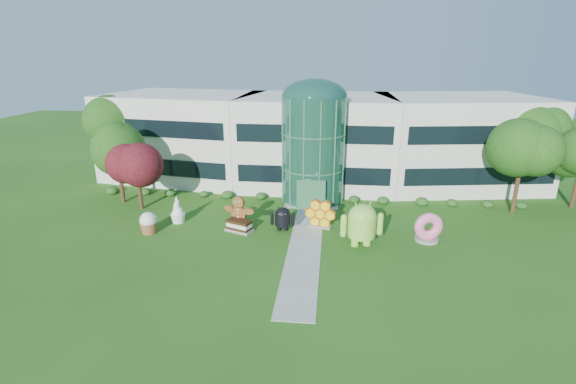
# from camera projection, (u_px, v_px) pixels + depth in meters

# --- Properties ---
(ground) EXTENTS (140.00, 140.00, 0.00)m
(ground) POSITION_uv_depth(u_px,v_px,m) (304.00, 254.00, 29.74)
(ground) COLOR #215114
(ground) RESTS_ON ground
(building) EXTENTS (46.00, 15.00, 9.30)m
(building) POSITION_uv_depth(u_px,v_px,m) (316.00, 140.00, 45.22)
(building) COLOR beige
(building) RESTS_ON ground
(atrium) EXTENTS (6.00, 6.00, 9.80)m
(atrium) POSITION_uv_depth(u_px,v_px,m) (313.00, 150.00, 39.49)
(atrium) COLOR #194738
(atrium) RESTS_ON ground
(walkway) EXTENTS (2.40, 20.00, 0.04)m
(walkway) POSITION_uv_depth(u_px,v_px,m) (306.00, 242.00, 31.62)
(walkway) COLOR #9E9E93
(walkway) RESTS_ON ground
(tree_red) EXTENTS (4.00, 4.00, 6.00)m
(tree_red) POSITION_uv_depth(u_px,v_px,m) (138.00, 177.00, 37.43)
(tree_red) COLOR #3F0C14
(tree_red) RESTS_ON ground
(trees_backdrop) EXTENTS (52.00, 8.00, 8.40)m
(trees_backdrop) POSITION_uv_depth(u_px,v_px,m) (314.00, 154.00, 40.65)
(trees_backdrop) COLOR #1D4511
(trees_backdrop) RESTS_ON ground
(android_green) EXTENTS (3.76, 2.94, 3.79)m
(android_green) POSITION_uv_depth(u_px,v_px,m) (362.00, 222.00, 30.49)
(android_green) COLOR #90CF42
(android_green) RESTS_ON ground
(android_black) EXTENTS (2.15, 1.56, 2.30)m
(android_black) POSITION_uv_depth(u_px,v_px,m) (283.00, 217.00, 33.35)
(android_black) COLOR black
(android_black) RESTS_ON ground
(donut) EXTENTS (2.35, 1.39, 2.30)m
(donut) POSITION_uv_depth(u_px,v_px,m) (428.00, 227.00, 31.53)
(donut) COLOR #E75881
(donut) RESTS_ON ground
(gingerbread) EXTENTS (3.18, 1.95, 2.75)m
(gingerbread) POSITION_uv_depth(u_px,v_px,m) (239.00, 212.00, 33.83)
(gingerbread) COLOR maroon
(gingerbread) RESTS_ON ground
(ice_cream_sandwich) EXTENTS (2.39, 1.80, 0.96)m
(ice_cream_sandwich) POSITION_uv_depth(u_px,v_px,m) (239.00, 226.00, 33.39)
(ice_cream_sandwich) COLOR black
(ice_cream_sandwich) RESTS_ON ground
(honeycomb) EXTENTS (2.85, 1.54, 2.12)m
(honeycomb) POSITION_uv_depth(u_px,v_px,m) (320.00, 215.00, 34.05)
(honeycomb) COLOR yellow
(honeycomb) RESTS_ON ground
(froyo) EXTENTS (1.74, 1.74, 2.26)m
(froyo) POSITION_uv_depth(u_px,v_px,m) (177.00, 210.00, 34.98)
(froyo) COLOR white
(froyo) RESTS_ON ground
(cupcake) EXTENTS (1.91, 1.91, 1.74)m
(cupcake) POSITION_uv_depth(u_px,v_px,m) (148.00, 223.00, 32.99)
(cupcake) COLOR white
(cupcake) RESTS_ON ground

